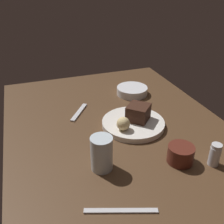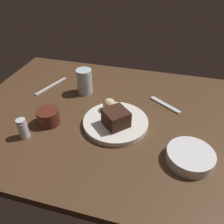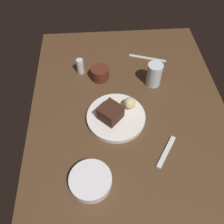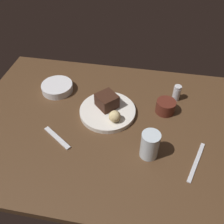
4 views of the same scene
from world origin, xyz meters
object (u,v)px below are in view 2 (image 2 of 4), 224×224
chocolate_cake_slice (116,118)px  salt_shaker (23,129)px  bread_roll (109,104)px  dessert_spoon (165,105)px  dessert_plate (116,122)px  coffee_cup (48,117)px  butter_knife (51,86)px  side_bowl (190,157)px  water_glass (84,81)px

chocolate_cake_slice → salt_shaker: size_ratio=1.08×
bread_roll → dessert_spoon: bearing=-151.0°
dessert_plate → coffee_cup: (24.57, 5.57, 1.83)cm
chocolate_cake_slice → butter_knife: size_ratio=0.43×
side_bowl → butter_knife: size_ratio=0.78×
chocolate_cake_slice → salt_shaker: 32.42cm
dessert_spoon → butter_knife: dessert_spoon is taller
water_glass → side_bowl: (-45.93, 29.75, -3.76)cm
coffee_cup → chocolate_cake_slice: bearing=-172.6°
butter_knife → bread_roll: bearing=-93.1°
chocolate_cake_slice → coffee_cup: (25.27, 3.29, -2.26)cm
bread_roll → side_bowl: bread_roll is taller
coffee_cup → butter_knife: (12.11, -24.80, -2.63)cm
side_bowl → dessert_spoon: (9.79, -28.61, -1.47)cm
dessert_plate → coffee_cup: bearing=12.8°
chocolate_cake_slice → water_glass: bearing=-46.6°
chocolate_cake_slice → butter_knife: chocolate_cake_slice is taller
chocolate_cake_slice → coffee_cup: 25.58cm
bread_roll → butter_knife: size_ratio=0.26×
bread_roll → dessert_spoon: (-21.06, -11.69, -4.22)cm
salt_shaker → dessert_spoon: (-46.14, -32.38, -3.39)cm
dessert_plate → chocolate_cake_slice: 4.73cm
coffee_cup → salt_shaker: bearing=63.2°
bread_roll → butter_knife: (32.55, -13.27, -4.32)cm
dessert_plate → butter_knife: dessert_plate is taller
side_bowl → coffee_cup: 51.59cm
bread_roll → side_bowl: (-30.85, 16.92, -2.76)cm
coffee_cup → dessert_plate: bearing=-167.2°
salt_shaker → butter_knife: 34.94cm
dessert_plate → chocolate_cake_slice: size_ratio=2.98×
water_glass → side_bowl: bearing=147.1°
dessert_plate → coffee_cup: coffee_cup is taller
side_bowl → salt_shaker: bearing=3.9°
water_glass → side_bowl: water_glass is taller
bread_roll → side_bowl: size_ratio=0.34×
salt_shaker → dessert_spoon: salt_shaker is taller
water_glass → dessert_spoon: size_ratio=0.74×
coffee_cup → butter_knife: 27.72cm
chocolate_cake_slice → butter_knife: (37.37, -21.50, -4.89)cm
salt_shaker → side_bowl: salt_shaker is taller
side_bowl → coffee_cup: size_ratio=1.76×
bread_roll → side_bowl: bearing=151.3°
water_glass → dessert_spoon: bearing=178.2°
chocolate_cake_slice → water_glass: water_glass is taller
salt_shaker → coffee_cup: salt_shaker is taller
bread_roll → salt_shaker: salt_shaker is taller
salt_shaker → butter_knife: salt_shaker is taller
chocolate_cake_slice → dessert_spoon: chocolate_cake_slice is taller
dessert_plate → side_bowl: 28.90cm
side_bowl → dessert_spoon: side_bowl is taller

